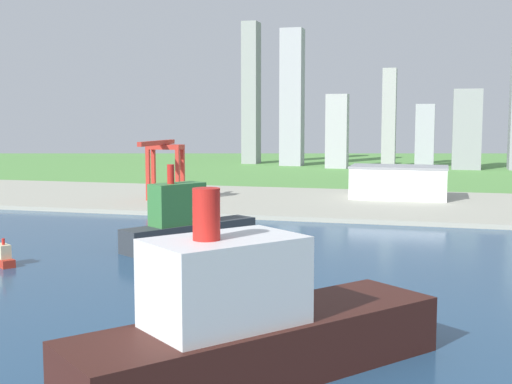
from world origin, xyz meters
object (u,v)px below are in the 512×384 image
container_barge (186,224)px  port_crane_red (163,157)px  cargo_ship (251,327)px  tugboat_small (1,257)px  warehouse_main (399,182)px

container_barge → port_crane_red: size_ratio=1.18×
cargo_ship → container_barge: (-62.66, 127.98, -1.23)m
cargo_ship → container_barge: 142.50m
tugboat_small → cargo_ship: bearing=-35.0°
cargo_ship → container_barge: cargo_ship is taller
port_crane_red → cargo_ship: bearing=-63.7°
tugboat_small → port_crane_red: 173.49m
tugboat_small → warehouse_main: (123.72, 220.98, 9.59)m
container_barge → port_crane_red: (-61.08, 122.86, 19.01)m
container_barge → port_crane_red: bearing=116.4°
cargo_ship → warehouse_main: 300.70m
port_crane_red → warehouse_main: (133.77, 49.69, -15.99)m
cargo_ship → container_barge: bearing=116.1°
tugboat_small → cargo_ship: (113.69, -79.54, 7.81)m
tugboat_small → warehouse_main: bearing=60.8°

